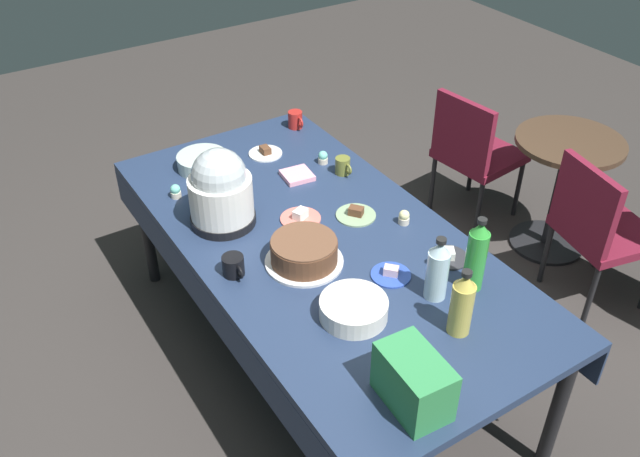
{
  "coord_description": "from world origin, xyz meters",
  "views": [
    {
      "loc": [
        1.99,
        -1.27,
        2.53
      ],
      "look_at": [
        0.0,
        0.0,
        0.8
      ],
      "focal_mm": 38.18,
      "sensor_mm": 36.0,
      "label": 1
    }
  ],
  "objects_px": {
    "cupcake_vanilla": "(176,191)",
    "round_cafe_table": "(563,174)",
    "soda_bottle_lime_soda": "(476,256)",
    "coffee_mug_red": "(296,120)",
    "potluck_table": "(320,249)",
    "dessert_plate_charcoal": "(449,256)",
    "frosted_layer_cake": "(304,252)",
    "dessert_plate_cobalt": "(391,274)",
    "coffee_mug_black": "(234,266)",
    "maroon_chair_right": "(598,225)",
    "maroon_chair_left": "(473,149)",
    "ceramic_snack_bowl": "(354,309)",
    "soda_carton": "(414,382)",
    "dessert_plate_white": "(265,152)",
    "soda_bottle_ginger_ale": "(462,304)",
    "dessert_plate_coral": "(300,217)",
    "glass_salad_bowl": "(203,162)",
    "cupcake_rose": "(323,158)",
    "coffee_mug_olive": "(343,166)",
    "soda_bottle_water": "(437,270)",
    "dessert_plate_sage": "(356,214)",
    "cupcake_lemon": "(205,185)",
    "slow_cooker": "(220,190)",
    "cupcake_cocoa": "(404,217)"
  },
  "relations": [
    {
      "from": "dessert_plate_sage",
      "to": "maroon_chair_right",
      "type": "distance_m",
      "value": 1.32
    },
    {
      "from": "soda_bottle_water",
      "to": "cupcake_lemon",
      "type": "bearing_deg",
      "value": -159.49
    },
    {
      "from": "soda_bottle_ginger_ale",
      "to": "soda_carton",
      "type": "xyz_separation_m",
      "value": [
        0.17,
        -0.35,
        -0.03
      ]
    },
    {
      "from": "cupcake_lemon",
      "to": "soda_bottle_ginger_ale",
      "type": "bearing_deg",
      "value": 15.79
    },
    {
      "from": "slow_cooker",
      "to": "soda_bottle_ginger_ale",
      "type": "xyz_separation_m",
      "value": [
        1.08,
        0.43,
        -0.04
      ]
    },
    {
      "from": "cupcake_vanilla",
      "to": "cupcake_lemon",
      "type": "xyz_separation_m",
      "value": [
        0.02,
        0.14,
        0.0
      ]
    },
    {
      "from": "cupcake_vanilla",
      "to": "coffee_mug_olive",
      "type": "height_order",
      "value": "coffee_mug_olive"
    },
    {
      "from": "ceramic_snack_bowl",
      "to": "soda_bottle_lime_soda",
      "type": "height_order",
      "value": "soda_bottle_lime_soda"
    },
    {
      "from": "ceramic_snack_bowl",
      "to": "coffee_mug_black",
      "type": "distance_m",
      "value": 0.53
    },
    {
      "from": "maroon_chair_right",
      "to": "cupcake_vanilla",
      "type": "bearing_deg",
      "value": -118.92
    },
    {
      "from": "dessert_plate_cobalt",
      "to": "coffee_mug_black",
      "type": "height_order",
      "value": "coffee_mug_black"
    },
    {
      "from": "coffee_mug_red",
      "to": "maroon_chair_right",
      "type": "bearing_deg",
      "value": 37.44
    },
    {
      "from": "cupcake_vanilla",
      "to": "maroon_chair_left",
      "type": "relative_size",
      "value": 0.08
    },
    {
      "from": "slow_cooker",
      "to": "glass_salad_bowl",
      "type": "relative_size",
      "value": 1.44
    },
    {
      "from": "cupcake_rose",
      "to": "coffee_mug_black",
      "type": "relative_size",
      "value": 0.52
    },
    {
      "from": "cupcake_vanilla",
      "to": "round_cafe_table",
      "type": "distance_m",
      "value": 2.17
    },
    {
      "from": "dessert_plate_cobalt",
      "to": "dessert_plate_sage",
      "type": "xyz_separation_m",
      "value": [
        -0.42,
        0.12,
        0.0
      ]
    },
    {
      "from": "ceramic_snack_bowl",
      "to": "dessert_plate_cobalt",
      "type": "distance_m",
      "value": 0.29
    },
    {
      "from": "cupcake_vanilla",
      "to": "round_cafe_table",
      "type": "xyz_separation_m",
      "value": [
        0.59,
        2.07,
        -0.28
      ]
    },
    {
      "from": "cupcake_cocoa",
      "to": "maroon_chair_left",
      "type": "height_order",
      "value": "maroon_chair_left"
    },
    {
      "from": "frosted_layer_cake",
      "to": "dessert_plate_white",
      "type": "distance_m",
      "value": 0.93
    },
    {
      "from": "soda_bottle_lime_soda",
      "to": "soda_carton",
      "type": "relative_size",
      "value": 1.26
    },
    {
      "from": "potluck_table",
      "to": "soda_bottle_ginger_ale",
      "type": "relative_size",
      "value": 7.82
    },
    {
      "from": "dessert_plate_cobalt",
      "to": "round_cafe_table",
      "type": "bearing_deg",
      "value": 105.02
    },
    {
      "from": "soda_bottle_water",
      "to": "dessert_plate_sage",
      "type": "bearing_deg",
      "value": 175.18
    },
    {
      "from": "dessert_plate_sage",
      "to": "dessert_plate_white",
      "type": "xyz_separation_m",
      "value": [
        -0.71,
        -0.08,
        -0.0
      ]
    },
    {
      "from": "coffee_mug_olive",
      "to": "cupcake_cocoa",
      "type": "bearing_deg",
      "value": -0.97
    },
    {
      "from": "maroon_chair_left",
      "to": "maroon_chair_right",
      "type": "distance_m",
      "value": 0.93
    },
    {
      "from": "cupcake_cocoa",
      "to": "round_cafe_table",
      "type": "relative_size",
      "value": 0.09
    },
    {
      "from": "glass_salad_bowl",
      "to": "soda_bottle_water",
      "type": "height_order",
      "value": "soda_bottle_water"
    },
    {
      "from": "cupcake_vanilla",
      "to": "coffee_mug_red",
      "type": "xyz_separation_m",
      "value": [
        -0.3,
        0.84,
        0.02
      ]
    },
    {
      "from": "coffee_mug_red",
      "to": "soda_bottle_water",
      "type": "bearing_deg",
      "value": -9.86
    },
    {
      "from": "dessert_plate_white",
      "to": "cupcake_vanilla",
      "type": "xyz_separation_m",
      "value": [
        0.13,
        -0.55,
        0.02
      ]
    },
    {
      "from": "soda_bottle_ginger_ale",
      "to": "coffee_mug_olive",
      "type": "xyz_separation_m",
      "value": [
        -1.14,
        0.26,
        -0.09
      ]
    },
    {
      "from": "cupcake_rose",
      "to": "coffee_mug_olive",
      "type": "xyz_separation_m",
      "value": [
        0.14,
        0.03,
        0.01
      ]
    },
    {
      "from": "dessert_plate_white",
      "to": "soda_bottle_water",
      "type": "bearing_deg",
      "value": 1.11
    },
    {
      "from": "potluck_table",
      "to": "dessert_plate_charcoal",
      "type": "bearing_deg",
      "value": 42.68
    },
    {
      "from": "slow_cooker",
      "to": "glass_salad_bowl",
      "type": "height_order",
      "value": "slow_cooker"
    },
    {
      "from": "dessert_plate_white",
      "to": "soda_carton",
      "type": "distance_m",
      "value": 1.73
    },
    {
      "from": "soda_bottle_lime_soda",
      "to": "soda_bottle_water",
      "type": "xyz_separation_m",
      "value": [
        -0.04,
        -0.16,
        -0.02
      ]
    },
    {
      "from": "frosted_layer_cake",
      "to": "coffee_mug_red",
      "type": "relative_size",
      "value": 2.71
    },
    {
      "from": "frosted_layer_cake",
      "to": "glass_salad_bowl",
      "type": "distance_m",
      "value": 0.92
    },
    {
      "from": "coffee_mug_olive",
      "to": "coffee_mug_red",
      "type": "bearing_deg",
      "value": 174.62
    },
    {
      "from": "soda_carton",
      "to": "glass_salad_bowl",
      "type": "bearing_deg",
      "value": -177.65
    },
    {
      "from": "dessert_plate_coral",
      "to": "coffee_mug_black",
      "type": "height_order",
      "value": "coffee_mug_black"
    },
    {
      "from": "potluck_table",
      "to": "dessert_plate_white",
      "type": "height_order",
      "value": "dessert_plate_white"
    },
    {
      "from": "glass_salad_bowl",
      "to": "frosted_layer_cake",
      "type": "bearing_deg",
      "value": 2.18
    },
    {
      "from": "soda_bottle_ginger_ale",
      "to": "maroon_chair_right",
      "type": "distance_m",
      "value": 1.42
    },
    {
      "from": "soda_bottle_lime_soda",
      "to": "coffee_mug_red",
      "type": "distance_m",
      "value": 1.53
    },
    {
      "from": "dessert_plate_white",
      "to": "cupcake_lemon",
      "type": "distance_m",
      "value": 0.44
    }
  ]
}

